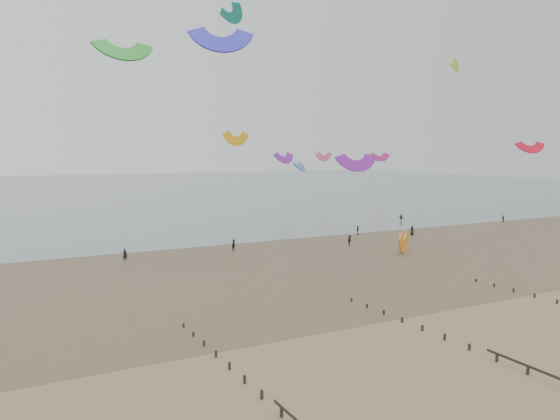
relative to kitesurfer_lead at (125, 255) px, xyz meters
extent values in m
plane|color=brown|center=(12.21, -44.27, -0.87)|extent=(500.00, 500.00, 0.00)
plane|color=#475654|center=(12.21, 155.73, -0.84)|extent=(500.00, 500.00, 0.00)
plane|color=#473A28|center=(12.21, -9.27, -0.86)|extent=(500.00, 500.00, 0.00)
ellipsoid|color=slate|center=(-5.79, -22.27, -0.87)|extent=(23.60, 14.36, 0.01)
ellipsoid|color=slate|center=(24.21, -6.27, -0.87)|extent=(33.64, 18.32, 0.01)
ellipsoid|color=slate|center=(57.21, -14.27, -0.87)|extent=(19.65, 13.67, 0.01)
cube|color=black|center=(-1.79, -50.69, -0.60)|extent=(0.16, 0.16, 0.65)
cube|color=black|center=(-1.79, -48.06, -0.61)|extent=(0.16, 0.16, 0.62)
cube|color=black|center=(-1.79, -45.43, -0.63)|extent=(0.16, 0.16, 0.59)
cube|color=black|center=(-1.79, -42.79, -0.64)|extent=(0.16, 0.16, 0.57)
cube|color=black|center=(-1.79, -40.16, -0.66)|extent=(0.16, 0.16, 0.54)
cube|color=black|center=(-1.79, -37.53, -0.67)|extent=(0.16, 0.16, 0.51)
cube|color=black|center=(-1.79, -34.90, -0.68)|extent=(0.16, 0.16, 0.48)
cube|color=black|center=(-1.79, -32.27, -0.70)|extent=(0.16, 0.16, 0.45)
cube|color=black|center=(16.21, -53.32, -0.58)|extent=(0.16, 0.16, 0.68)
cube|color=black|center=(16.21, -50.69, -0.60)|extent=(0.16, 0.16, 0.65)
cube|color=black|center=(16.21, -48.06, -0.61)|extent=(0.16, 0.16, 0.62)
cube|color=black|center=(16.21, -45.43, -0.63)|extent=(0.16, 0.16, 0.59)
cube|color=black|center=(16.21, -42.79, -0.64)|extent=(0.16, 0.16, 0.57)
cube|color=black|center=(16.21, -40.16, -0.66)|extent=(0.16, 0.16, 0.54)
cube|color=black|center=(16.21, -37.53, -0.67)|extent=(0.16, 0.16, 0.51)
cube|color=black|center=(16.21, -34.90, -0.68)|extent=(0.16, 0.16, 0.48)
cube|color=black|center=(16.21, -32.27, -0.70)|extent=(0.16, 0.16, 0.45)
cube|color=black|center=(34.21, -42.79, -0.64)|extent=(0.16, 0.16, 0.57)
cube|color=black|center=(34.21, -40.16, -0.66)|extent=(0.16, 0.16, 0.54)
cube|color=black|center=(34.21, -37.53, -0.67)|extent=(0.16, 0.16, 0.51)
cube|color=black|center=(34.21, -34.90, -0.68)|extent=(0.16, 0.16, 0.48)
cube|color=black|center=(34.21, -32.27, -0.70)|extent=(0.16, 0.16, 0.45)
imported|color=black|center=(0.00, 0.00, 0.00)|extent=(0.75, 0.63, 1.75)
imported|color=black|center=(52.30, -0.51, -0.01)|extent=(1.00, 0.97, 1.74)
imported|color=black|center=(82.39, 4.41, -0.11)|extent=(0.90, 0.94, 1.53)
imported|color=black|center=(64.31, 16.72, -0.11)|extent=(1.45, 1.14, 1.53)
imported|color=black|center=(43.75, 4.69, -0.02)|extent=(0.90, 1.07, 1.71)
imported|color=black|center=(16.98, 0.49, 0.00)|extent=(1.05, 0.95, 1.75)
imported|color=black|center=(35.64, -4.26, -0.03)|extent=(1.25, 1.03, 1.69)
camera|label=1|loc=(-16.05, -77.51, 14.58)|focal=35.00mm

